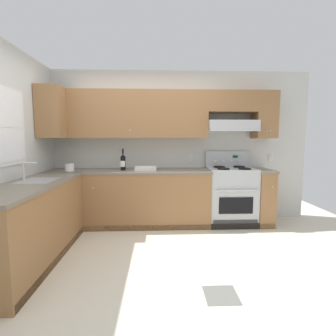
% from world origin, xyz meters
% --- Properties ---
extents(ground_plane, '(7.04, 7.04, 0.00)m').
position_xyz_m(ground_plane, '(0.00, 0.00, 0.00)').
color(ground_plane, beige).
extents(floor_accent_tile, '(0.30, 0.30, 0.01)m').
position_xyz_m(floor_accent_tile, '(0.77, -0.72, 0.00)').
color(floor_accent_tile, slate).
rests_on(floor_accent_tile, ground_plane).
extents(wall_back, '(4.68, 0.57, 2.55)m').
position_xyz_m(wall_back, '(0.39, 1.53, 1.48)').
color(wall_back, silver).
rests_on(wall_back, ground_plane).
extents(wall_left, '(0.47, 4.00, 2.55)m').
position_xyz_m(wall_left, '(-1.59, 0.23, 1.34)').
color(wall_left, silver).
rests_on(wall_left, ground_plane).
extents(counter_back_run, '(3.60, 0.65, 0.91)m').
position_xyz_m(counter_back_run, '(-0.05, 1.24, 0.45)').
color(counter_back_run, olive).
rests_on(counter_back_run, ground_plane).
extents(counter_left_run, '(0.63, 1.91, 1.13)m').
position_xyz_m(counter_left_run, '(-1.24, -0.00, 0.46)').
color(counter_left_run, olive).
rests_on(counter_left_run, ground_plane).
extents(stove, '(0.76, 0.62, 1.20)m').
position_xyz_m(stove, '(1.41, 1.25, 0.48)').
color(stove, '#B7BABC').
rests_on(stove, ground_plane).
extents(wine_bottle, '(0.08, 0.08, 0.34)m').
position_xyz_m(wine_bottle, '(-0.36, 1.23, 1.04)').
color(wine_bottle, black).
rests_on(wine_bottle, counter_back_run).
extents(bowl, '(0.34, 0.20, 0.06)m').
position_xyz_m(bowl, '(0.01, 1.18, 0.93)').
color(bowl, white).
rests_on(bowl, counter_back_run).
extents(paper_towel_roll, '(0.13, 0.13, 0.11)m').
position_xyz_m(paper_towel_roll, '(-1.18, 1.16, 0.97)').
color(paper_towel_roll, white).
rests_on(paper_towel_roll, counter_back_run).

